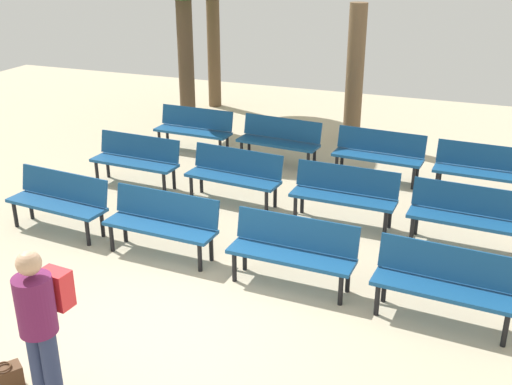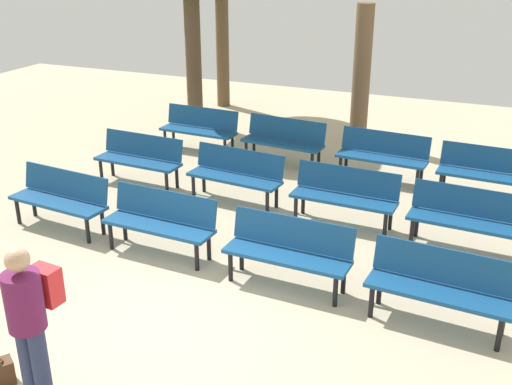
{
  "view_description": "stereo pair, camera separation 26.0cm",
  "coord_description": "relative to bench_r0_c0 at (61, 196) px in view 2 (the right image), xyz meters",
  "views": [
    {
      "loc": [
        3.1,
        -5.07,
        4.11
      ],
      "look_at": [
        0.0,
        2.92,
        0.55
      ],
      "focal_mm": 43.56,
      "sensor_mm": 36.0,
      "label": 1
    },
    {
      "loc": [
        3.34,
        -4.97,
        4.11
      ],
      "look_at": [
        0.0,
        2.92,
        0.55
      ],
      "focal_mm": 43.56,
      "sensor_mm": 36.0,
      "label": 2
    }
  ],
  "objects": [
    {
      "name": "bench_r0_c2",
      "position": [
        3.72,
        -0.25,
        0.0
      ],
      "size": [
        1.62,
        0.54,
        0.87
      ],
      "rotation": [
        0.0,
        0.0,
        -0.04
      ],
      "color": "navy",
      "rests_on": "ground_plane"
    },
    {
      "name": "bench_r0_c1",
      "position": [
        1.8,
        -0.12,
        0.0
      ],
      "size": [
        1.62,
        0.56,
        0.87
      ],
      "rotation": [
        0.0,
        0.0,
        -0.05
      ],
      "color": "navy",
      "rests_on": "ground_plane"
    },
    {
      "name": "bench_r1_c0",
      "position": [
        0.09,
        2.01,
        0.0
      ],
      "size": [
        1.62,
        0.56,
        0.87
      ],
      "rotation": [
        0.0,
        0.0,
        -0.05
      ],
      "color": "navy",
      "rests_on": "ground_plane"
    },
    {
      "name": "tree_0",
      "position": [
        3.04,
        5.94,
        0.93
      ],
      "size": [
        0.37,
        0.37,
        2.87
      ],
      "color": "brown",
      "rests_on": "ground_plane"
    },
    {
      "name": "bench_r2_c0",
      "position": [
        0.21,
        4.05,
        0.0
      ],
      "size": [
        1.62,
        0.55,
        0.87
      ],
      "rotation": [
        0.0,
        0.0,
        -0.04
      ],
      "color": "navy",
      "rests_on": "ground_plane"
    },
    {
      "name": "bench_r0_c0",
      "position": [
        0.0,
        0.0,
        0.0
      ],
      "size": [
        1.64,
        0.62,
        0.87
      ],
      "rotation": [
        0.0,
        0.0,
        -0.09
      ],
      "color": "navy",
      "rests_on": "ground_plane"
    },
    {
      "name": "bench_r1_c3",
      "position": [
        5.68,
        1.64,
        0.0
      ],
      "size": [
        1.63,
        0.58,
        0.87
      ],
      "rotation": [
        0.0,
        0.0,
        -0.06
      ],
      "color": "navy",
      "rests_on": "ground_plane"
    },
    {
      "name": "ground_plane",
      "position": [
        2.68,
        -1.75,
        -0.5
      ],
      "size": [
        24.0,
        24.0,
        0.0
      ],
      "primitive_type": "plane",
      "color": "#BCAD8E"
    },
    {
      "name": "bench_r1_c2",
      "position": [
        3.88,
        1.78,
        0.0
      ],
      "size": [
        1.62,
        0.54,
        0.87
      ],
      "rotation": [
        0.0,
        0.0,
        -0.04
      ],
      "color": "navy",
      "rests_on": "ground_plane"
    },
    {
      "name": "bench_r0_c3",
      "position": [
        5.57,
        -0.38,
        0.0
      ],
      "size": [
        1.63,
        0.6,
        0.87
      ],
      "rotation": [
        0.0,
        0.0,
        -0.07
      ],
      "color": "navy",
      "rests_on": "ground_plane"
    },
    {
      "name": "bench_r2_c1",
      "position": [
        2.07,
        3.97,
        0.0
      ],
      "size": [
        1.64,
        0.63,
        0.87
      ],
      "rotation": [
        0.0,
        0.0,
        -0.09
      ],
      "color": "navy",
      "rests_on": "ground_plane"
    },
    {
      "name": "bench_r2_c3",
      "position": [
        5.81,
        3.66,
        0.0
      ],
      "size": [
        1.62,
        0.56,
        0.87
      ],
      "rotation": [
        0.0,
        0.0,
        -0.05
      ],
      "color": "navy",
      "rests_on": "ground_plane"
    },
    {
      "name": "bench_r2_c2",
      "position": [
        4.01,
        3.83,
        0.0
      ],
      "size": [
        1.63,
        0.59,
        0.87
      ],
      "rotation": [
        0.0,
        0.0,
        -0.07
      ],
      "color": "navy",
      "rests_on": "ground_plane"
    },
    {
      "name": "bench_r1_c1",
      "position": [
        2.0,
        1.93,
        0.0
      ],
      "size": [
        1.64,
        0.63,
        0.87
      ],
      "rotation": [
        0.0,
        0.0,
        -0.1
      ],
      "color": "navy",
      "rests_on": "ground_plane"
    },
    {
      "name": "visitor_with_backpack",
      "position": [
        2.31,
        -3.18,
        0.43
      ],
      "size": [
        0.37,
        0.55,
        1.65
      ],
      "rotation": [
        0.0,
        0.0,
        3.05
      ],
      "color": "navy",
      "rests_on": "ground_plane"
    }
  ]
}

